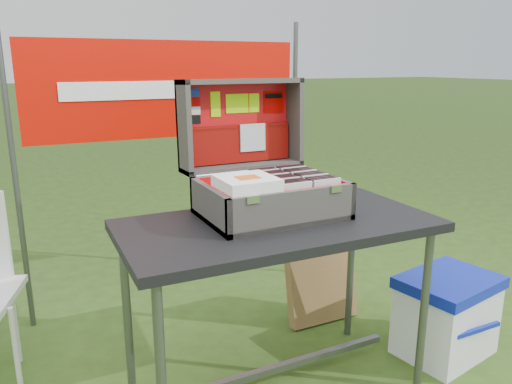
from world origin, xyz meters
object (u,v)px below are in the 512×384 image
cooler (446,315)px  table (277,310)px  suitcase (265,148)px  cardboard_box (321,283)px

cooler → table: bearing=163.3°
suitcase → cardboard_box: 1.08m
table → cooler: 0.95m
suitcase → cooler: 1.30m
table → cardboard_box: bearing=42.1°
cooler → cardboard_box: size_ratio=1.07×
table → cooler: size_ratio=2.74×
cooler → suitcase: bearing=154.7°
suitcase → table: bearing=-93.3°
suitcase → cooler: size_ratio=1.22×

